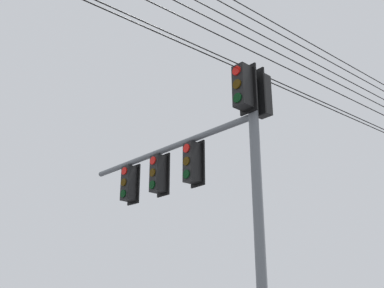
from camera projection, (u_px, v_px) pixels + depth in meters
The scene contains 2 objects.
signal_mast_assembly at pixel (205, 169), 9.90m from camera, with size 4.05×4.83×6.87m.
overhead_wire_span at pixel (280, 56), 10.42m from camera, with size 16.61×14.68×1.91m.
Camera 1 is at (-7.74, -0.87, 2.12)m, focal length 43.22 mm.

